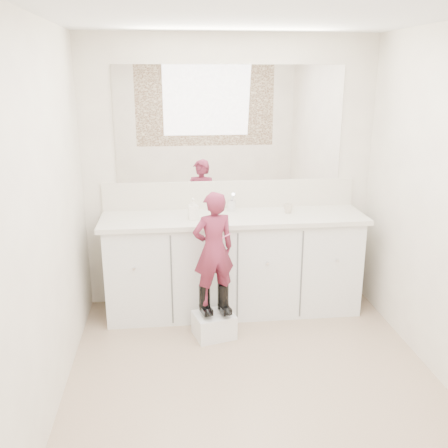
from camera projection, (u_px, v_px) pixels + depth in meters
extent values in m
plane|color=#957761|center=(256.00, 389.00, 3.40)|extent=(3.00, 3.00, 0.00)
plane|color=white|center=(264.00, 9.00, 2.71)|extent=(3.00, 3.00, 0.00)
plane|color=beige|center=(230.00, 174.00, 4.49)|extent=(2.60, 0.00, 2.60)
plane|color=beige|center=(341.00, 349.00, 1.63)|extent=(2.60, 0.00, 2.60)
plane|color=beige|center=(41.00, 228.00, 2.92)|extent=(0.00, 3.00, 3.00)
cube|color=silver|center=(233.00, 265.00, 4.45)|extent=(2.20, 0.55, 0.85)
cube|color=beige|center=(234.00, 218.00, 4.30)|extent=(2.28, 0.58, 0.04)
cube|color=beige|center=(230.00, 194.00, 4.52)|extent=(2.28, 0.03, 0.25)
cube|color=white|center=(230.00, 124.00, 4.35)|extent=(2.00, 0.02, 1.00)
cube|color=#472819|center=(350.00, 216.00, 1.51)|extent=(2.00, 0.01, 1.20)
cylinder|color=silver|center=(231.00, 205.00, 4.44)|extent=(0.08, 0.08, 0.10)
imported|color=beige|center=(288.00, 208.00, 4.38)|extent=(0.09, 0.09, 0.08)
imported|color=white|center=(193.00, 209.00, 4.18)|extent=(0.09, 0.09, 0.18)
cube|color=silver|center=(214.00, 325.00, 4.07)|extent=(0.36, 0.33, 0.20)
imported|color=#A33251|center=(214.00, 249.00, 3.88)|extent=(0.38, 0.30, 0.92)
cylinder|color=#DB558B|center=(222.00, 238.00, 3.86)|extent=(0.13, 0.05, 0.06)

